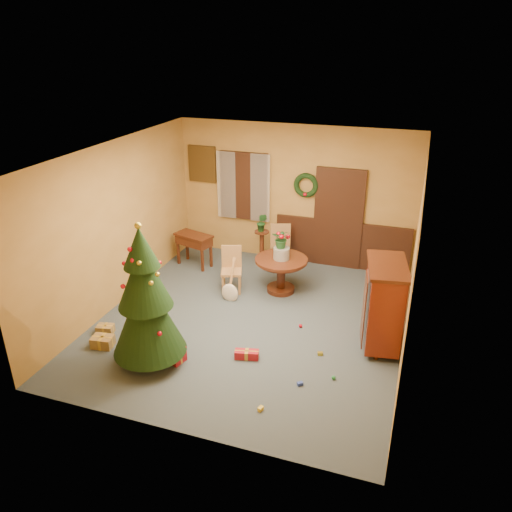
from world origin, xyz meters
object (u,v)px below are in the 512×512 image
at_px(christmas_tree, 146,299).
at_px(sideboard, 384,303).
at_px(dining_table, 281,269).
at_px(chair_near, 232,267).
at_px(writing_desk, 194,242).

bearing_deg(christmas_tree, sideboard, 26.17).
relative_size(dining_table, christmas_tree, 0.44).
bearing_deg(chair_near, christmas_tree, -96.94).
relative_size(dining_table, writing_desk, 1.14).
bearing_deg(sideboard, chair_near, 161.44).
bearing_deg(writing_desk, sideboard, -23.38).
relative_size(christmas_tree, writing_desk, 2.57).
relative_size(chair_near, christmas_tree, 0.39).
xyz_separation_m(chair_near, christmas_tree, (-0.31, -2.54, 0.59)).
height_order(christmas_tree, writing_desk, christmas_tree).
bearing_deg(writing_desk, chair_near, -34.06).
xyz_separation_m(dining_table, sideboard, (1.98, -1.20, 0.27)).
xyz_separation_m(chair_near, sideboard, (2.89, -0.97, 0.27)).
height_order(dining_table, writing_desk, writing_desk).
bearing_deg(christmas_tree, writing_desk, 104.14).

